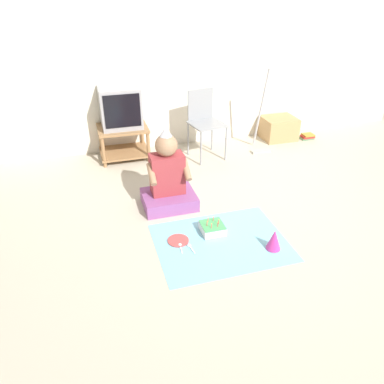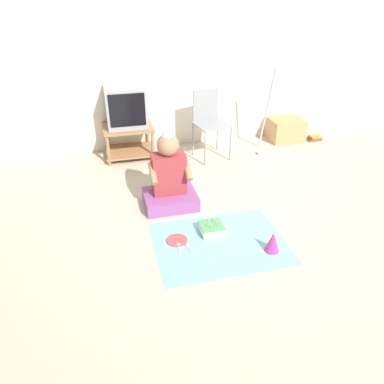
{
  "view_description": "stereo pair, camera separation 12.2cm",
  "coord_description": "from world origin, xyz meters",
  "views": [
    {
      "loc": [
        -1.62,
        -2.66,
        2.11
      ],
      "look_at": [
        -0.75,
        0.26,
        0.35
      ],
      "focal_mm": 35.0,
      "sensor_mm": 36.0,
      "label": 1
    },
    {
      "loc": [
        -1.5,
        -2.69,
        2.11
      ],
      "look_at": [
        -0.75,
        0.26,
        0.35
      ],
      "focal_mm": 35.0,
      "sensor_mm": 36.0,
      "label": 2
    }
  ],
  "objects": [
    {
      "name": "plastic_spoon_near",
      "position": [
        -0.96,
        -0.08,
        0.01
      ],
      "size": [
        0.04,
        0.15,
        0.01
      ],
      "color": "white",
      "rests_on": "party_cloth"
    },
    {
      "name": "folding_chair",
      "position": [
        -0.13,
        1.77,
        0.51
      ],
      "size": [
        0.47,
        0.47,
        0.87
      ],
      "color": "gray",
      "rests_on": "ground_plane"
    },
    {
      "name": "person_seated",
      "position": [
        -0.89,
        0.67,
        0.29
      ],
      "size": [
        0.54,
        0.44,
        0.86
      ],
      "color": "#8C4C8C",
      "rests_on": "ground_plane"
    },
    {
      "name": "cardboard_box_stack",
      "position": [
        1.12,
        2.03,
        0.16
      ],
      "size": [
        0.48,
        0.41,
        0.32
      ],
      "color": "tan",
      "rests_on": "ground_plane"
    },
    {
      "name": "birthday_cake",
      "position": [
        -0.61,
        0.05,
        0.05
      ],
      "size": [
        0.21,
        0.21,
        0.14
      ],
      "color": "white",
      "rests_on": "party_cloth"
    },
    {
      "name": "book_pile",
      "position": [
        1.53,
        1.88,
        0.04
      ],
      "size": [
        0.19,
        0.14,
        0.08
      ],
      "color": "#60936B",
      "rests_on": "ground_plane"
    },
    {
      "name": "ground_plane",
      "position": [
        0.0,
        0.0,
        0.0
      ],
      "size": [
        16.0,
        16.0,
        0.0
      ],
      "primitive_type": "plane",
      "color": "#BCB29E"
    },
    {
      "name": "tv",
      "position": [
        -1.17,
        2.02,
        0.68
      ],
      "size": [
        0.5,
        0.43,
        0.51
      ],
      "color": "#99999E",
      "rests_on": "tv_stand"
    },
    {
      "name": "wall_back",
      "position": [
        0.0,
        2.29,
        1.27
      ],
      "size": [
        6.4,
        0.06,
        2.55
      ],
      "color": "silver",
      "rests_on": "ground_plane"
    },
    {
      "name": "plastic_spoon_far",
      "position": [
        -0.88,
        -0.11,
        0.01
      ],
      "size": [
        0.04,
        0.14,
        0.01
      ],
      "color": "white",
      "rests_on": "party_cloth"
    },
    {
      "name": "paper_plate",
      "position": [
        -0.95,
        0.01,
        0.01
      ],
      "size": [
        0.19,
        0.19,
        0.01
      ],
      "color": "#D84C4C",
      "rests_on": "party_cloth"
    },
    {
      "name": "party_cloth",
      "position": [
        -0.58,
        -0.12,
        0.0
      ],
      "size": [
        1.18,
        0.91,
        0.01
      ],
      "color": "#7FC6E0",
      "rests_on": "ground_plane"
    },
    {
      "name": "dust_mop",
      "position": [
        0.66,
        1.7,
        0.32
      ],
      "size": [
        0.28,
        0.31,
        1.13
      ],
      "color": "#B2ADA3",
      "rests_on": "ground_plane"
    },
    {
      "name": "tv_stand",
      "position": [
        -1.17,
        2.0,
        0.26
      ],
      "size": [
        0.63,
        0.52,
        0.43
      ],
      "color": "#997047",
      "rests_on": "ground_plane"
    },
    {
      "name": "party_hat_blue",
      "position": [
        -0.17,
        -0.34,
        0.1
      ],
      "size": [
        0.13,
        0.13,
        0.19
      ],
      "color": "#CC338C",
      "rests_on": "party_cloth"
    }
  ]
}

